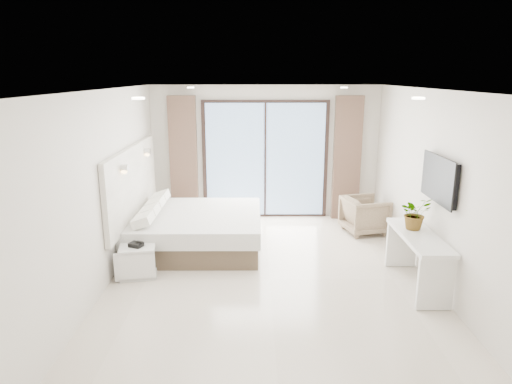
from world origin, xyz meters
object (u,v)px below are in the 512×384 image
Objects in this scene: nightstand at (138,261)px; bed at (196,230)px; console_desk at (418,249)px; armchair at (365,213)px.

bed is at bearing 48.92° from nightstand.
bed reaches higher than nightstand.
nightstand is at bearing -121.10° from bed.
bed is 1.43× the size of console_desk.
nightstand is 4.25m from armchair.
nightstand is 4.00m from console_desk.
bed is 2.88× the size of armchair.
console_desk is 2.01× the size of armchair.
armchair is (3.08, 0.75, 0.06)m from bed.
console_desk is at bearing 170.80° from armchair.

